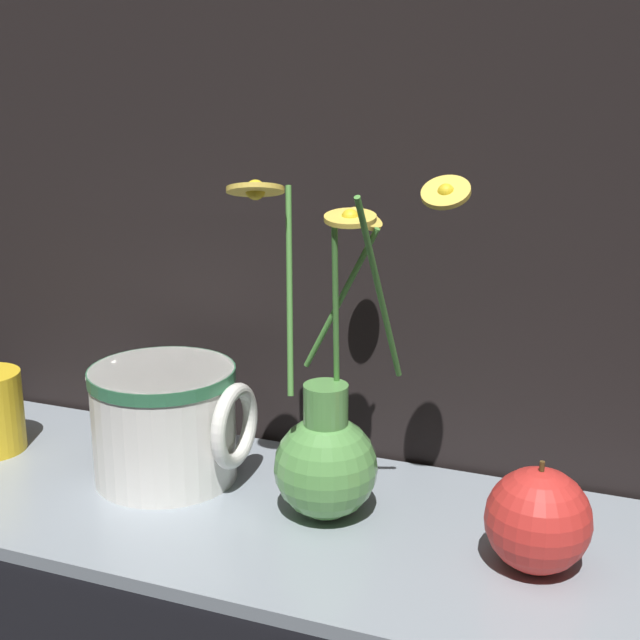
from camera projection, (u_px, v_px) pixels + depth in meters
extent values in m
plane|color=black|center=(321.00, 532.00, 0.78)|extent=(6.00, 6.00, 0.00)
cube|color=gray|center=(321.00, 526.00, 0.78)|extent=(0.87, 0.28, 0.01)
sphere|color=#59994C|center=(322.00, 466.00, 0.78)|extent=(0.09, 0.09, 0.09)
cylinder|color=#59994C|center=(322.00, 407.00, 0.76)|extent=(0.04, 0.04, 0.04)
cylinder|color=#4C8E3D|center=(336.00, 304.00, 0.73)|extent=(0.01, 0.03, 0.14)
cylinder|color=#EAC64C|center=(350.00, 218.00, 0.71)|extent=(0.05, 0.05, 0.01)
sphere|color=yellow|center=(350.00, 218.00, 0.71)|extent=(0.01, 0.01, 0.01)
cylinder|color=#4C8E3D|center=(290.00, 290.00, 0.73)|extent=(0.03, 0.05, 0.17)
cylinder|color=#EAC64C|center=(255.00, 190.00, 0.71)|extent=(0.06, 0.06, 0.02)
sphere|color=yellow|center=(255.00, 190.00, 0.71)|extent=(0.02, 0.02, 0.02)
cylinder|color=#4C8E3D|center=(344.00, 301.00, 0.77)|extent=(0.07, 0.02, 0.13)
cylinder|color=#EAC64C|center=(365.00, 219.00, 0.78)|extent=(0.04, 0.04, 0.02)
sphere|color=yellow|center=(365.00, 219.00, 0.78)|extent=(0.01, 0.01, 0.01)
cylinder|color=#4C8E3D|center=(380.00, 294.00, 0.71)|extent=(0.01, 0.11, 0.17)
cylinder|color=#EAC64C|center=(446.00, 192.00, 0.67)|extent=(0.04, 0.04, 0.02)
sphere|color=yellow|center=(446.00, 192.00, 0.67)|extent=(0.01, 0.01, 0.01)
cylinder|color=white|center=(164.00, 423.00, 0.84)|extent=(0.14, 0.14, 0.11)
cylinder|color=#33724C|center=(162.00, 375.00, 0.83)|extent=(0.14, 0.14, 0.01)
torus|color=white|center=(235.00, 426.00, 0.82)|extent=(0.01, 0.08, 0.08)
cone|color=white|center=(110.00, 371.00, 0.85)|extent=(0.05, 0.04, 0.04)
sphere|color=red|center=(538.00, 520.00, 0.69)|extent=(0.08, 0.08, 0.08)
cylinder|color=#4C3819|center=(542.00, 466.00, 0.68)|extent=(0.00, 0.00, 0.01)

